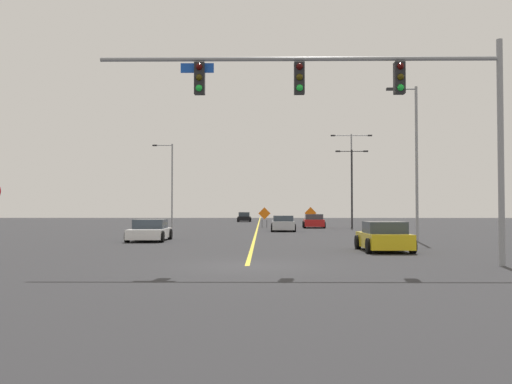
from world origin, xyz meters
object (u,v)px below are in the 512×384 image
at_px(construction_sign_median_far, 311,214).
at_px(car_white_near, 150,231).
at_px(street_lamp_far_right, 171,181).
at_px(car_silver_mid, 283,223).
at_px(street_lamp_near_right, 415,157).
at_px(car_red_approaching, 314,221).
at_px(street_lamp_mid_left, 352,172).
at_px(street_lamp_far_left, 352,182).
at_px(car_yellow_far, 384,237).
at_px(car_black_distant, 244,217).
at_px(traffic_signal_assembly, 358,95).
at_px(construction_sign_left_shoulder, 264,215).

bearing_deg(construction_sign_median_far, car_white_near, -112.80).
xyz_separation_m(street_lamp_far_right, car_silver_mid, (11.05, -9.32, -4.03)).
height_order(street_lamp_near_right, car_red_approaching, street_lamp_near_right).
xyz_separation_m(street_lamp_far_right, street_lamp_mid_left, (18.68, 2.31, 1.05)).
distance_m(street_lamp_far_left, car_yellow_far, 29.39).
height_order(car_yellow_far, car_red_approaching, car_red_approaching).
bearing_deg(car_black_distant, street_lamp_near_right, -76.99).
distance_m(traffic_signal_assembly, street_lamp_far_right, 39.96).
xyz_separation_m(car_white_near, car_red_approaching, (11.64, 22.38, 0.06)).
height_order(traffic_signal_assembly, street_lamp_mid_left, street_lamp_mid_left).
distance_m(traffic_signal_assembly, car_yellow_far, 8.46).
bearing_deg(car_red_approaching, construction_sign_left_shoulder, 172.67).
bearing_deg(construction_sign_left_shoulder, car_silver_mid, -79.91).
relative_size(street_lamp_mid_left, car_black_distant, 2.36).
height_order(traffic_signal_assembly, car_white_near, traffic_signal_assembly).
bearing_deg(street_lamp_far_left, car_white_near, -125.82).
relative_size(traffic_signal_assembly, street_lamp_far_right, 1.57).
bearing_deg(car_white_near, car_black_distant, 85.35).
height_order(car_yellow_far, car_black_distant, car_black_distant).
xyz_separation_m(street_lamp_near_right, street_lamp_mid_left, (0.65, 26.63, 0.85)).
distance_m(street_lamp_near_right, car_red_approaching, 23.73).
relative_size(construction_sign_left_shoulder, car_yellow_far, 0.53).
relative_size(car_yellow_far, car_black_distant, 0.93).
relative_size(street_lamp_mid_left, car_silver_mid, 2.10).
xyz_separation_m(street_lamp_mid_left, car_black_distant, (-12.02, 22.59, -5.07)).
relative_size(street_lamp_far_left, street_lamp_mid_left, 0.78).
relative_size(construction_sign_left_shoulder, construction_sign_median_far, 0.97).
bearing_deg(car_black_distant, traffic_signal_assembly, -84.73).
bearing_deg(car_white_near, street_lamp_mid_left, 58.41).
distance_m(street_lamp_near_right, construction_sign_median_far, 29.26).
xyz_separation_m(street_lamp_mid_left, construction_sign_median_far, (-4.13, 2.20, -4.40)).
distance_m(street_lamp_far_left, car_white_near, 26.29).
bearing_deg(car_red_approaching, car_black_distant, 106.40).
height_order(street_lamp_far_left, street_lamp_mid_left, street_lamp_mid_left).
relative_size(traffic_signal_assembly, construction_sign_median_far, 6.40).
xyz_separation_m(street_lamp_mid_left, car_yellow_far, (-3.99, -33.83, -5.11)).
height_order(construction_sign_left_shoulder, construction_sign_median_far, construction_sign_median_far).
distance_m(construction_sign_left_shoulder, car_silver_mid, 8.84).
height_order(street_lamp_mid_left, construction_sign_median_far, street_lamp_mid_left).
bearing_deg(traffic_signal_assembly, car_silver_mid, 92.81).
bearing_deg(street_lamp_near_right, car_black_distant, 103.01).
bearing_deg(traffic_signal_assembly, car_white_near, 124.23).
relative_size(construction_sign_median_far, car_black_distant, 0.50).
bearing_deg(construction_sign_median_far, street_lamp_near_right, -83.12).
bearing_deg(car_yellow_far, street_lamp_near_right, 65.05).
bearing_deg(car_silver_mid, traffic_signal_assembly, -87.19).
xyz_separation_m(car_white_near, car_silver_mid, (8.33, 14.32, 0.06)).
bearing_deg(car_yellow_far, construction_sign_median_far, 90.21).
relative_size(street_lamp_far_left, street_lamp_near_right, 0.85).
bearing_deg(street_lamp_mid_left, car_black_distant, 118.01).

